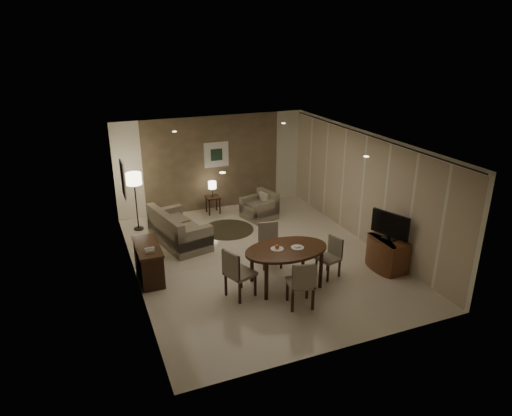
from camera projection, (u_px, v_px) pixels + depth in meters
name	position (u px, v px, depth m)	size (l,w,h in m)	color
room_shell	(253.00, 197.00, 10.35)	(5.50, 7.00, 2.70)	beige
taupe_accent	(213.00, 163.00, 13.02)	(3.96, 0.03, 2.70)	#7E674E
curtain_wall	(362.00, 189.00, 10.95)	(0.08, 6.70, 2.58)	#C2B797
curtain_rod	(367.00, 135.00, 10.47)	(0.03, 0.03, 6.80)	black
art_back_frame	(216.00, 155.00, 12.94)	(0.72, 0.03, 0.72)	silver
art_back_canvas	(217.00, 155.00, 12.93)	(0.34, 0.01, 0.34)	#1D3423
art_left_frame	(123.00, 179.00, 9.91)	(0.03, 0.60, 0.80)	silver
art_left_canvas	(124.00, 179.00, 9.91)	(0.01, 0.46, 0.64)	gray
downlight_nl	(223.00, 173.00, 7.47)	(0.10, 0.10, 0.01)	white
downlight_nr	(366.00, 157.00, 8.45)	(0.10, 0.10, 0.01)	white
downlight_fl	(174.00, 132.00, 10.59)	(0.10, 0.10, 0.01)	white
downlight_fr	(284.00, 123.00, 11.57)	(0.10, 0.10, 0.01)	white
console_desk	(149.00, 262.00, 9.48)	(0.48, 1.20, 0.75)	#482C17
telephone	(149.00, 250.00, 9.07)	(0.20, 0.14, 0.09)	white
tv_cabinet	(388.00, 254.00, 9.90)	(0.48, 0.90, 0.70)	brown
flat_tv	(390.00, 225.00, 9.65)	(0.06, 0.88, 0.60)	black
dining_table	(286.00, 267.00, 9.23)	(1.72, 1.08, 0.81)	#482C17
chair_near	(300.00, 282.00, 8.48)	(0.47, 0.47, 0.97)	gray
chair_far	(271.00, 246.00, 9.97)	(0.46, 0.46, 0.95)	gray
chair_left	(240.00, 273.00, 8.79)	(0.49, 0.49, 1.01)	gray
chair_right	(328.00, 258.00, 9.54)	(0.41, 0.41, 0.85)	gray
plate_a	(277.00, 249.00, 9.06)	(0.26, 0.26, 0.02)	white
plate_b	(297.00, 248.00, 9.11)	(0.26, 0.26, 0.02)	white
fruit_apple	(277.00, 246.00, 9.04)	(0.09, 0.09, 0.09)	#B44D14
napkin	(297.00, 247.00, 9.10)	(0.12, 0.08, 0.03)	white
round_rug	(228.00, 229.00, 11.97)	(1.35, 1.35, 0.01)	#3C3522
sofa	(179.00, 227.00, 11.07)	(0.90, 1.80, 0.85)	gray
armchair	(259.00, 206.00, 12.60)	(0.82, 0.78, 0.73)	gray
side_table	(213.00, 205.00, 13.01)	(0.39, 0.39, 0.49)	black
table_lamp	(212.00, 188.00, 12.83)	(0.22, 0.22, 0.50)	#FFEAC1
floor_lamp	(136.00, 202.00, 11.73)	(0.39, 0.39, 1.54)	#FFE5B7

